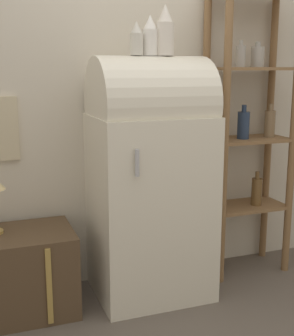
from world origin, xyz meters
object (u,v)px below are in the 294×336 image
vase_left (137,40)px  vase_right (165,32)px  suitcase_trunk (5,275)px  vase_center (150,37)px  refrigerator (150,175)px

vase_left → vase_right: bearing=0.6°
vase_right → suitcase_trunk: bearing=178.3°
vase_center → suitcase_trunk: bearing=179.0°
refrigerator → vase_left: vase_left is taller
vase_center → refrigerator: bearing=-53.5°
suitcase_trunk → vase_right: size_ratio=2.74×
vase_left → vase_right: size_ratio=0.65×
vase_right → refrigerator: bearing=173.2°
vase_left → vase_center: vase_center is taller
vase_left → vase_right: 0.18m
suitcase_trunk → vase_right: bearing=-1.7°
refrigerator → vase_left: size_ratio=7.81×
refrigerator → suitcase_trunk: bearing=178.8°
suitcase_trunk → vase_right: vase_right is taller
vase_left → vase_center: bearing=9.8°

